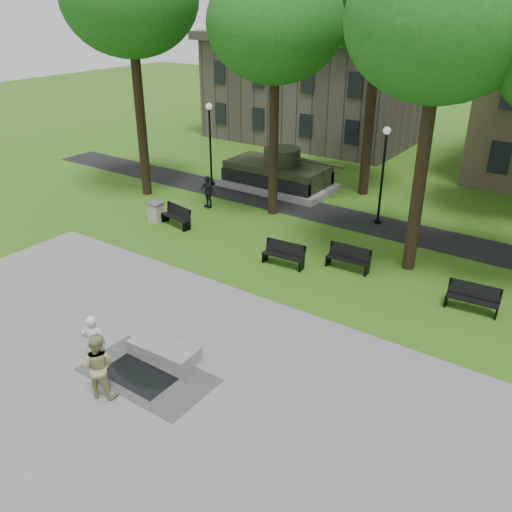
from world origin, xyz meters
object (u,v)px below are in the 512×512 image
Objects in this scene: friend_watching at (98,365)px; concrete_block at (164,350)px; skateboarder at (94,343)px; trash_bin at (156,212)px; park_bench_0 at (177,215)px.

concrete_block is at bearing -117.80° from friend_watching.
concrete_block is at bearing -166.08° from skateboarder.
skateboarder is at bearing -125.99° from concrete_block.
friend_watching is at bearing -52.16° from trash_bin.
concrete_block is 1.12× the size of friend_watching.
concrete_block is 2.12m from skateboarder.
concrete_block is 2.29× the size of trash_bin.
concrete_block is at bearing -44.37° from trash_bin.
park_bench_0 is at bearing 8.44° from trash_bin.
friend_watching reaches higher than trash_bin.
trash_bin is (-7.99, 10.28, -0.52)m from friend_watching.
skateboarder reaches higher than concrete_block.
concrete_block is 1.19× the size of park_bench_0.
skateboarder is 0.96× the size of friend_watching.
friend_watching reaches higher than park_bench_0.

